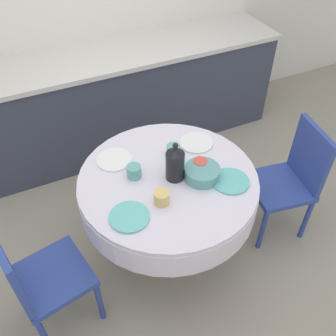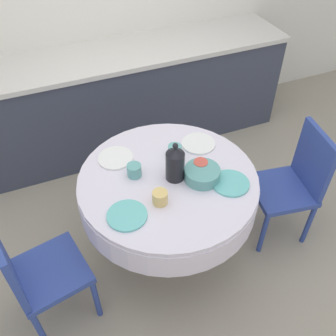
{
  "view_description": "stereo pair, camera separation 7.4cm",
  "coord_description": "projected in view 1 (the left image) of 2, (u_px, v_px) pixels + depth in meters",
  "views": [
    {
      "loc": [
        -0.7,
        -1.47,
        2.34
      ],
      "look_at": [
        0.0,
        0.0,
        0.82
      ],
      "focal_mm": 40.0,
      "sensor_mm": 36.0,
      "label": 1
    },
    {
      "loc": [
        -0.63,
        -1.5,
        2.34
      ],
      "look_at": [
        0.0,
        0.0,
        0.82
      ],
      "focal_mm": 40.0,
      "sensor_mm": 36.0,
      "label": 2
    }
  ],
  "objects": [
    {
      "name": "coffee_carafe",
      "position": [
        175.0,
        163.0,
        2.21
      ],
      "size": [
        0.11,
        0.11,
        0.27
      ],
      "color": "black",
      "rests_on": "dining_table"
    },
    {
      "name": "cup_far_left",
      "position": [
        134.0,
        171.0,
        2.27
      ],
      "size": [
        0.09,
        0.09,
        0.08
      ],
      "primitive_type": "cylinder",
      "color": "#5BA39E",
      "rests_on": "dining_table"
    },
    {
      "name": "cup_near_right",
      "position": [
        200.0,
        166.0,
        2.31
      ],
      "size": [
        0.09,
        0.09,
        0.08
      ],
      "primitive_type": "cylinder",
      "color": "#CC4C3D",
      "rests_on": "dining_table"
    },
    {
      "name": "fruit_bowl",
      "position": [
        202.0,
        173.0,
        2.26
      ],
      "size": [
        0.22,
        0.22,
        0.08
      ],
      "primitive_type": "cylinder",
      "color": "#569993",
      "rests_on": "dining_table"
    },
    {
      "name": "plate_far_left",
      "position": [
        114.0,
        160.0,
        2.4
      ],
      "size": [
        0.23,
        0.23,
        0.01
      ],
      "primitive_type": "cylinder",
      "color": "white",
      "rests_on": "dining_table"
    },
    {
      "name": "cup_near_left",
      "position": [
        162.0,
        198.0,
        2.11
      ],
      "size": [
        0.09,
        0.09,
        0.08
      ],
      "primitive_type": "cylinder",
      "color": "#DBB766",
      "rests_on": "dining_table"
    },
    {
      "name": "cup_far_right",
      "position": [
        173.0,
        151.0,
        2.41
      ],
      "size": [
        0.09,
        0.09,
        0.08
      ],
      "primitive_type": "cylinder",
      "color": "#5BA39E",
      "rests_on": "dining_table"
    },
    {
      "name": "dining_table",
      "position": [
        168.0,
        192.0,
        2.38
      ],
      "size": [
        1.12,
        1.12,
        0.74
      ],
      "color": "tan",
      "rests_on": "ground_plane"
    },
    {
      "name": "plate_near_left",
      "position": [
        129.0,
        217.0,
        2.05
      ],
      "size": [
        0.23,
        0.23,
        0.01
      ],
      "primitive_type": "cylinder",
      "color": "#60BCB7",
      "rests_on": "dining_table"
    },
    {
      "name": "chair_left",
      "position": [
        291.0,
        177.0,
        2.64
      ],
      "size": [
        0.46,
        0.46,
        0.89
      ],
      "rotation": [
        0.0,
        0.0,
        1.41
      ],
      "color": "#2D428E",
      "rests_on": "ground_plane"
    },
    {
      "name": "kitchen_counter",
      "position": [
        104.0,
        104.0,
        3.37
      ],
      "size": [
        3.24,
        0.64,
        0.93
      ],
      "color": "#383D4C",
      "rests_on": "ground_plane"
    },
    {
      "name": "plate_near_right",
      "position": [
        230.0,
        181.0,
        2.25
      ],
      "size": [
        0.23,
        0.23,
        0.01
      ],
      "primitive_type": "cylinder",
      "color": "#60BCB7",
      "rests_on": "dining_table"
    },
    {
      "name": "ground_plane",
      "position": [
        168.0,
        248.0,
        2.79
      ],
      "size": [
        12.0,
        12.0,
        0.0
      ],
      "primitive_type": "plane",
      "color": "#9E937F"
    },
    {
      "name": "chair_right",
      "position": [
        37.0,
        277.0,
        2.06
      ],
      "size": [
        0.47,
        0.47,
        0.89
      ],
      "rotation": [
        0.0,
        0.0,
        -1.37
      ],
      "color": "#2D428E",
      "rests_on": "ground_plane"
    },
    {
      "name": "plate_far_right",
      "position": [
        196.0,
        143.0,
        2.52
      ],
      "size": [
        0.23,
        0.23,
        0.01
      ],
      "primitive_type": "cylinder",
      "color": "white",
      "rests_on": "dining_table"
    }
  ]
}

